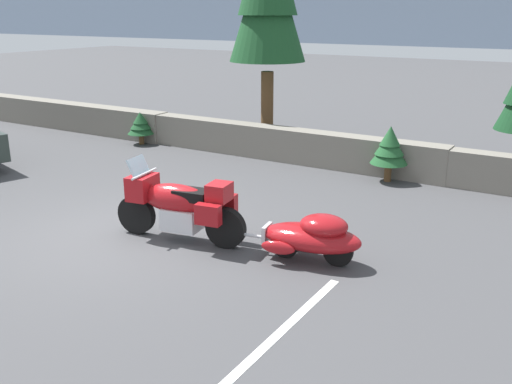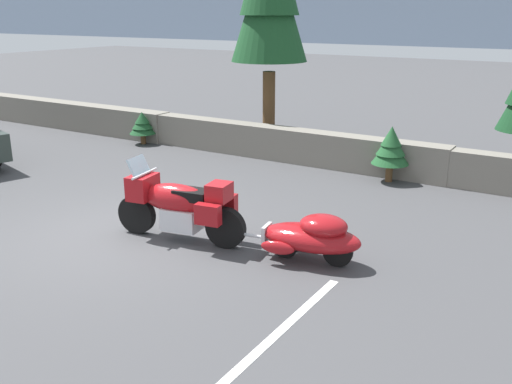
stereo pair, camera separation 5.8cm
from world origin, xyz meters
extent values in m
plane|color=#424244|center=(0.00, 0.00, 0.00)|extent=(80.00, 80.00, 0.00)
cube|color=slate|center=(-8.00, 5.87, 0.42)|extent=(8.00, 0.59, 0.84)
cube|color=slate|center=(0.00, 5.89, 0.41)|extent=(8.00, 0.53, 0.82)
cylinder|color=black|center=(0.22, 0.23, 0.33)|extent=(0.67, 0.24, 0.66)
cylinder|color=black|center=(1.85, 0.50, 0.33)|extent=(0.67, 0.24, 0.66)
cube|color=silver|center=(1.08, 0.37, 0.38)|extent=(0.66, 0.53, 0.36)
ellipsoid|color=maroon|center=(0.99, 0.36, 0.71)|extent=(1.25, 0.63, 0.48)
cube|color=maroon|center=(0.37, 0.26, 0.83)|extent=(0.44, 0.57, 0.40)
cube|color=#9EB7C6|center=(0.32, 0.25, 1.16)|extent=(0.26, 0.46, 0.34)
cube|color=black|center=(1.28, 0.40, 0.81)|extent=(0.61, 0.44, 0.16)
cube|color=maroon|center=(1.75, 0.48, 0.91)|extent=(0.38, 0.45, 0.28)
cube|color=maroon|center=(1.75, 0.18, 0.63)|extent=(0.42, 0.22, 0.32)
cube|color=maroon|center=(1.65, 0.77, 0.63)|extent=(0.42, 0.22, 0.32)
cylinder|color=silver|center=(0.42, 0.27, 1.06)|extent=(0.15, 0.70, 0.04)
cylinder|color=silver|center=(0.27, 0.24, 0.58)|extent=(0.26, 0.11, 0.54)
cylinder|color=black|center=(2.83, 0.66, 0.22)|extent=(0.45, 0.17, 0.44)
cylinder|color=black|center=(3.65, 0.79, 0.22)|extent=(0.45, 0.17, 0.44)
ellipsoid|color=maroon|center=(3.24, 0.72, 0.38)|extent=(1.59, 0.91, 0.40)
ellipsoid|color=maroon|center=(3.42, 0.75, 0.60)|extent=(0.80, 0.67, 0.32)
cube|color=silver|center=(2.54, 0.61, 0.36)|extent=(0.11, 0.33, 0.24)
ellipsoid|color=maroon|center=(2.88, 0.34, 0.28)|extent=(0.54, 0.22, 0.20)
ellipsoid|color=maroon|center=(2.78, 0.97, 0.28)|extent=(0.54, 0.22, 0.20)
cylinder|color=silver|center=(2.15, 0.55, 0.27)|extent=(0.70, 0.16, 0.05)
cylinder|color=brown|center=(-1.24, 7.06, 1.02)|extent=(0.34, 0.34, 2.04)
cylinder|color=brown|center=(-4.38, 5.41, 0.13)|extent=(0.15, 0.15, 0.26)
cone|color=#194723|center=(-4.38, 5.41, 0.50)|extent=(0.75, 0.75, 0.41)
cone|color=#194723|center=(-4.38, 5.41, 0.63)|extent=(0.58, 0.58, 0.36)
cone|color=#194723|center=(-4.38, 5.41, 0.75)|extent=(0.41, 0.41, 0.31)
cylinder|color=brown|center=(2.79, 5.44, 0.18)|extent=(0.16, 0.16, 0.36)
cone|color=#1E5128|center=(2.79, 5.44, 0.68)|extent=(0.81, 0.81, 0.56)
cone|color=#1E5128|center=(2.79, 5.44, 0.85)|extent=(0.63, 0.63, 0.49)
cone|color=#1E5128|center=(2.79, 5.44, 1.02)|extent=(0.45, 0.45, 0.42)
cube|color=silver|center=(3.82, -1.50, 0.00)|extent=(0.12, 3.60, 0.01)
camera|label=1|loc=(6.65, -6.46, 3.59)|focal=40.30mm
camera|label=2|loc=(6.70, -6.43, 3.59)|focal=40.30mm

